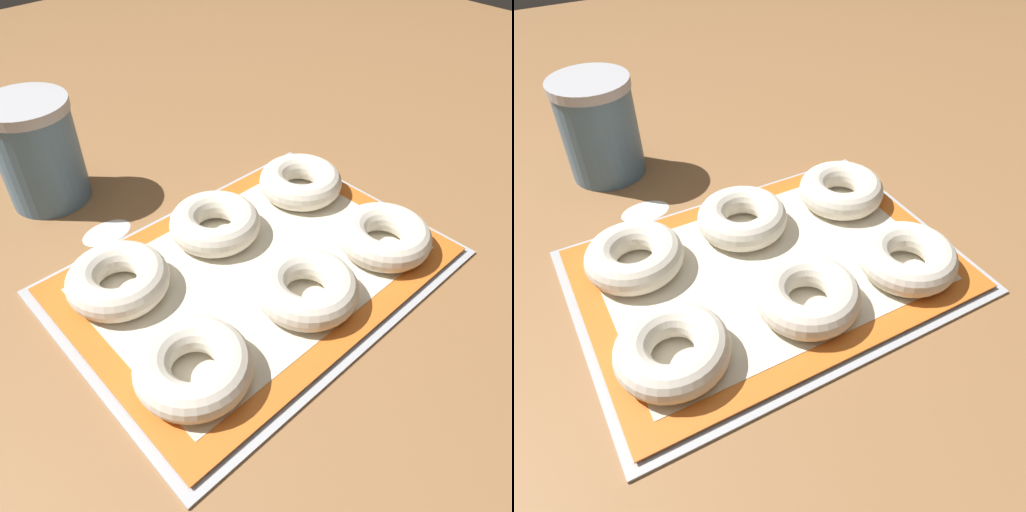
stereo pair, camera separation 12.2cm
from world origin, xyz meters
TOP-DOWN VIEW (x-y plane):
  - ground_plane at (0.00, 0.00)m, footprint 2.80×2.80m
  - baking_tray at (0.02, -0.01)m, footprint 0.53×0.38m
  - baking_mat at (0.02, -0.01)m, footprint 0.50×0.36m
  - bagel_front_left at (-0.15, -0.10)m, footprint 0.13×0.13m
  - bagel_front_center at (0.03, -0.10)m, footprint 0.13×0.13m
  - bagel_front_right at (0.18, -0.11)m, footprint 0.13×0.13m
  - bagel_back_left at (-0.14, 0.08)m, footprint 0.13×0.13m
  - bagel_back_center at (0.02, 0.08)m, footprint 0.13×0.13m
  - bagel_back_right at (0.19, 0.07)m, footprint 0.13×0.13m
  - flour_canister at (-0.11, 0.35)m, footprint 0.13×0.13m
  - flour_patch_far at (-0.09, 0.21)m, footprint 0.08×0.05m

SIDE VIEW (x-z plane):
  - ground_plane at x=0.00m, z-range 0.00..0.00m
  - flour_patch_far at x=-0.09m, z-range 0.00..0.00m
  - baking_tray at x=0.02m, z-range 0.00..0.01m
  - baking_mat at x=0.02m, z-range 0.01..0.01m
  - bagel_front_left at x=-0.15m, z-range 0.01..0.05m
  - bagel_front_center at x=0.03m, z-range 0.01..0.05m
  - bagel_front_right at x=0.18m, z-range 0.01..0.05m
  - bagel_back_left at x=-0.14m, z-range 0.01..0.05m
  - bagel_back_center at x=0.02m, z-range 0.01..0.05m
  - bagel_back_right at x=0.19m, z-range 0.01..0.05m
  - flour_canister at x=-0.11m, z-range 0.00..0.17m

